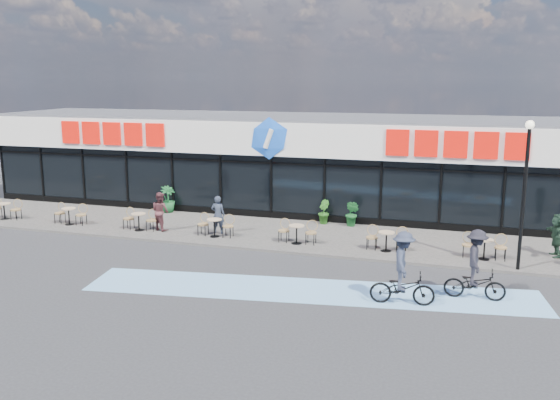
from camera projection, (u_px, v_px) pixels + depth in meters
name	position (u px, v px, depth m)	size (l,w,h in m)	color
ground	(210.00, 264.00, 20.89)	(120.00, 120.00, 0.00)	#28282B
sidewalk	(253.00, 232.00, 25.09)	(44.00, 5.00, 0.10)	#5D5852
bike_lane	(310.00, 290.00, 18.33)	(14.00, 2.20, 0.01)	#6B9ECB
building	(289.00, 161.00, 29.70)	(30.60, 6.57, 4.75)	black
lamp_post	(525.00, 182.00, 19.45)	(0.28, 0.28, 5.02)	black
bistro_set_0	(6.00, 209.00, 27.13)	(1.54, 0.62, 0.90)	tan
bistro_set_1	(70.00, 214.00, 26.14)	(1.54, 0.62, 0.90)	tan
bistro_set_2	(140.00, 219.00, 25.14)	(1.54, 0.62, 0.90)	tan
bistro_set_3	(215.00, 225.00, 24.14)	(1.54, 0.62, 0.90)	tan
bistro_set_4	(297.00, 232.00, 23.14)	(1.54, 0.62, 0.90)	tan
bistro_set_5	(387.00, 239.00, 22.14)	(1.54, 0.62, 0.90)	tan
bistro_set_6	(484.00, 246.00, 21.15)	(1.54, 0.62, 0.90)	tan
potted_plant_left	(168.00, 199.00, 28.40)	(0.71, 0.71, 1.27)	#164E24
potted_plant_mid	(323.00, 212.00, 26.23)	(0.58, 0.47, 1.06)	#265E1A
potted_plant_right	(352.00, 214.00, 25.71)	(0.63, 0.50, 1.14)	#195823
patron_left	(218.00, 215.00, 24.52)	(0.58, 0.38, 1.59)	#272E3C
patron_right	(160.00, 211.00, 25.02)	(0.80, 0.62, 1.64)	#552B2F
pedestrian_a	(557.00, 235.00, 21.34)	(1.48, 0.47, 1.60)	black
cyclist_a	(403.00, 274.00, 17.05)	(1.92, 1.18, 2.18)	black
cyclist_b	(476.00, 270.00, 17.46)	(1.77, 1.09, 2.13)	black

